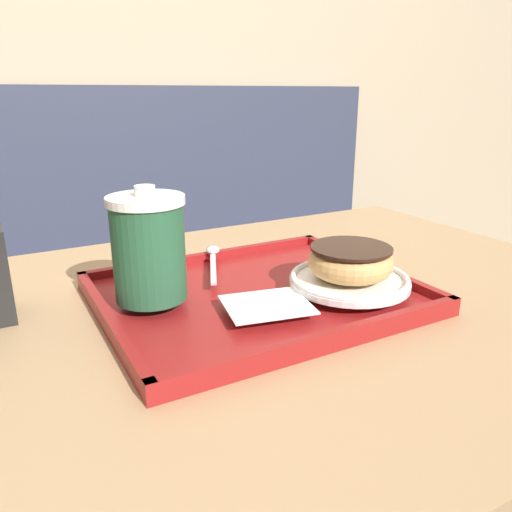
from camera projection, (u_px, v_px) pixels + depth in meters
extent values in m
cube|color=tan|center=(77.00, 12.00, 1.44)|extent=(8.00, 0.05, 2.40)
cube|color=#33384C|center=(148.00, 348.00, 1.55)|extent=(1.79, 0.44, 0.45)
cube|color=#33384C|center=(119.00, 179.00, 1.54)|extent=(1.79, 0.08, 0.55)
cube|color=tan|center=(268.00, 311.00, 0.68)|extent=(1.07, 0.76, 0.03)
cube|color=maroon|center=(256.00, 297.00, 0.67)|extent=(0.40, 0.33, 0.01)
cube|color=maroon|center=(327.00, 337.00, 0.54)|extent=(0.40, 0.01, 0.01)
cube|color=maroon|center=(208.00, 256.00, 0.80)|extent=(0.40, 0.01, 0.01)
cube|color=maroon|center=(108.00, 319.00, 0.58)|extent=(0.01, 0.33, 0.01)
cube|color=maroon|center=(369.00, 265.00, 0.76)|extent=(0.01, 0.33, 0.01)
cube|color=white|center=(267.00, 305.00, 0.60)|extent=(0.12, 0.11, 0.00)
cylinder|color=#235638|center=(149.00, 252.00, 0.61)|extent=(0.09, 0.09, 0.12)
cylinder|color=white|center=(145.00, 200.00, 0.59)|extent=(0.09, 0.09, 0.01)
cylinder|color=white|center=(145.00, 191.00, 0.58)|extent=(0.02, 0.02, 0.01)
cylinder|color=white|center=(349.00, 282.00, 0.67)|extent=(0.16, 0.16, 0.01)
torus|color=white|center=(349.00, 278.00, 0.66)|extent=(0.16, 0.16, 0.01)
torus|color=tan|center=(350.00, 262.00, 0.66)|extent=(0.11, 0.11, 0.04)
cylinder|color=black|center=(351.00, 248.00, 0.65)|extent=(0.11, 0.11, 0.00)
ellipsoid|color=silver|center=(213.00, 250.00, 0.79)|extent=(0.03, 0.04, 0.01)
cube|color=silver|center=(213.00, 269.00, 0.72)|extent=(0.06, 0.12, 0.00)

